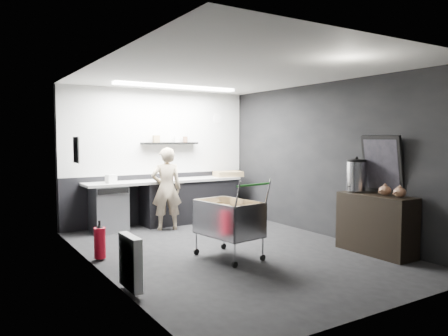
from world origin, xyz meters
TOP-DOWN VIEW (x-y plane):
  - floor at (0.00, 0.00)m, footprint 5.50×5.50m
  - ceiling at (0.00, 0.00)m, footprint 5.50×5.50m
  - wall_back at (0.00, 2.75)m, footprint 5.50×0.00m
  - wall_front at (0.00, -2.75)m, footprint 5.50×0.00m
  - wall_left at (-2.00, 0.00)m, footprint 0.00×5.50m
  - wall_right at (2.00, 0.00)m, footprint 0.00×5.50m
  - kitchen_wall_panel at (0.00, 2.73)m, footprint 3.95×0.02m
  - dado_panel at (0.00, 2.73)m, footprint 3.95×0.02m
  - floating_shelf at (0.20, 2.62)m, footprint 1.20×0.22m
  - wall_clock at (1.40, 2.72)m, footprint 0.20×0.03m
  - poster at (-1.98, 1.30)m, footprint 0.02×0.30m
  - poster_red_band at (-1.98, 1.30)m, footprint 0.02×0.22m
  - radiator at (-1.94, -0.90)m, footprint 0.10×0.50m
  - ceiling_strip at (0.00, 1.85)m, footprint 2.40×0.20m
  - prep_counter at (0.14, 2.42)m, footprint 3.20×0.61m
  - person at (-0.18, 1.97)m, footprint 0.64×0.51m
  - shopping_cart at (-0.24, -0.28)m, footprint 0.74×1.09m
  - sideboard at (1.77, -1.22)m, footprint 0.50×1.18m
  - fire_extinguisher at (-1.85, 0.59)m, footprint 0.16×0.16m
  - cardboard_box at (1.45, 2.37)m, footprint 0.63×0.53m
  - pink_tub at (0.13, 2.42)m, footprint 0.18×0.18m
  - white_container at (-1.11, 2.37)m, footprint 0.20×0.17m

SIDE VIEW (x-z plane):
  - floor at x=0.00m, z-range 0.00..0.00m
  - fire_extinguisher at x=-1.85m, z-range -0.01..0.53m
  - radiator at x=-1.94m, z-range 0.05..0.65m
  - prep_counter at x=0.14m, z-range 0.01..0.91m
  - dado_panel at x=0.00m, z-range 0.00..1.00m
  - shopping_cart at x=-0.24m, z-range -0.03..1.10m
  - sideboard at x=1.77m, z-range -0.32..1.45m
  - person at x=-0.18m, z-range 0.00..1.55m
  - cardboard_box at x=1.45m, z-range 0.90..1.01m
  - white_container at x=-1.11m, z-range 0.90..1.06m
  - pink_tub at x=0.13m, z-range 0.90..1.08m
  - wall_back at x=0.00m, z-range -1.40..4.10m
  - wall_front at x=0.00m, z-range -1.40..4.10m
  - wall_left at x=-2.00m, z-range -1.40..4.10m
  - wall_right at x=2.00m, z-range -1.40..4.10m
  - poster at x=-1.98m, z-range 1.35..1.75m
  - floating_shelf at x=0.20m, z-range 1.60..1.64m
  - poster_red_band at x=-1.98m, z-range 1.57..1.67m
  - kitchen_wall_panel at x=0.00m, z-range 1.00..2.70m
  - wall_clock at x=1.40m, z-range 2.05..2.25m
  - ceiling_strip at x=0.00m, z-range 2.65..2.69m
  - ceiling at x=0.00m, z-range 2.70..2.70m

